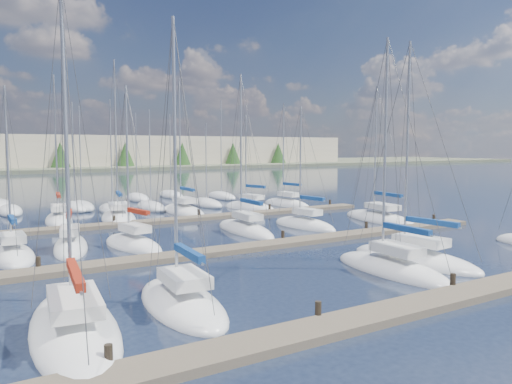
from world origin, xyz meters
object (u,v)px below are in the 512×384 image
sailboat_q (250,207)px  sailboat_b (74,329)px  sailboat_h (13,256)px  sailboat_c (182,303)px  sailboat_r (287,204)px  sailboat_m (379,219)px  sailboat_j (133,245)px  sailboat_d (391,269)px  sailboat_p (183,211)px  sailboat_i (71,247)px  sailboat_k (245,230)px  sailboat_e (414,259)px  sailboat_o (119,218)px  sailboat_n (59,220)px  sailboat_l (305,225)px

sailboat_q → sailboat_b: bearing=-142.7°
sailboat_h → sailboat_c: bearing=-69.0°
sailboat_r → sailboat_m: bearing=-92.8°
sailboat_q → sailboat_c: bearing=-137.6°
sailboat_j → sailboat_q: (17.24, 13.60, -0.01)m
sailboat_h → sailboat_m: sailboat_m is taller
sailboat_d → sailboat_p: (0.08, 28.29, -0.00)m
sailboat_b → sailboat_c: 4.58m
sailboat_i → sailboat_k: bearing=11.8°
sailboat_b → sailboat_p: size_ratio=0.93×
sailboat_e → sailboat_d: bearing=-167.8°
sailboat_b → sailboat_d: (16.47, 0.31, 0.02)m
sailboat_c → sailboat_o: sailboat_o is taller
sailboat_r → sailboat_i: bearing=-159.7°
sailboat_d → sailboat_n: 30.74m
sailboat_d → sailboat_c: (-11.95, 0.45, -0.01)m
sailboat_r → sailboat_q: size_ratio=1.13×
sailboat_k → sailboat_l: (5.46, -0.56, -0.01)m
sailboat_l → sailboat_m: bearing=-10.5°
sailboat_h → sailboat_j: size_ratio=0.96×
sailboat_e → sailboat_h: 23.96m
sailboat_q → sailboat_o: bearing=170.1°
sailboat_n → sailboat_c: sailboat_n is taller
sailboat_i → sailboat_r: (26.11, 12.56, -0.00)m
sailboat_h → sailboat_k: size_ratio=0.84×
sailboat_r → sailboat_q: 5.15m
sailboat_j → sailboat_d: bearing=-64.3°
sailboat_i → sailboat_j: size_ratio=1.08×
sailboat_l → sailboat_q: bearing=73.5°
sailboat_e → sailboat_r: bearing=64.4°
sailboat_q → sailboat_o: 14.45m
sailboat_m → sailboat_i: (-26.74, 1.29, 0.02)m
sailboat_d → sailboat_b: bearing=-176.8°
sailboat_e → sailboat_l: (2.23, 13.59, -0.00)m
sailboat_e → sailboat_h: bearing=140.7°
sailboat_d → sailboat_m: size_ratio=1.02×
sailboat_e → sailboat_d: 3.07m
sailboat_h → sailboat_b: size_ratio=0.83×
sailboat_j → sailboat_q: size_ratio=1.06×
sailboat_c → sailboat_e: bearing=6.4°
sailboat_p → sailboat_b: bearing=-118.6°
sailboat_b → sailboat_m: sailboat_b is taller
sailboat_j → sailboat_p: (9.87, 14.46, -0.00)m
sailboat_d → sailboat_c: size_ratio=1.03×
sailboat_r → sailboat_l: sailboat_r is taller
sailboat_h → sailboat_c: size_ratio=0.86×
sailboat_b → sailboat_p: (16.55, 28.60, 0.01)m
sailboat_j → sailboat_p: sailboat_p is taller
sailboat_h → sailboat_b: sailboat_b is taller
sailboat_d → sailboat_q: sailboat_d is taller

